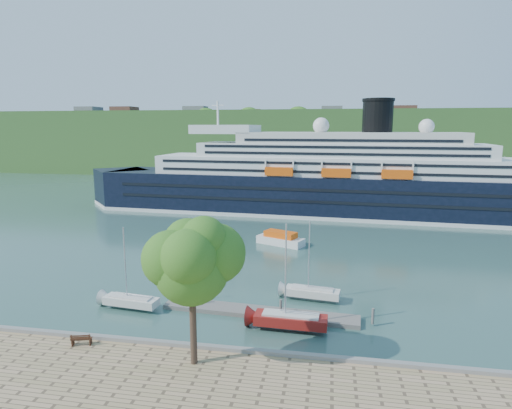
# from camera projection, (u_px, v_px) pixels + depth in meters

# --- Properties ---
(ground) EXTENTS (400.00, 400.00, 0.00)m
(ground) POSITION_uv_depth(u_px,v_px,m) (193.00, 358.00, 33.54)
(ground) COLOR #2C4F49
(ground) RESTS_ON ground
(far_hillside) EXTENTS (400.00, 50.00, 24.00)m
(far_hillside) POSITION_uv_depth(u_px,v_px,m) (306.00, 142.00, 171.96)
(far_hillside) COLOR #2B5221
(far_hillside) RESTS_ON ground
(quay_coping) EXTENTS (220.00, 0.50, 0.30)m
(quay_coping) POSITION_uv_depth(u_px,v_px,m) (192.00, 345.00, 33.14)
(quay_coping) COLOR slate
(quay_coping) RESTS_ON promenade
(cruise_ship) EXTENTS (105.22, 21.62, 23.46)m
(cruise_ship) POSITION_uv_depth(u_px,v_px,m) (320.00, 157.00, 87.87)
(cruise_ship) COLOR black
(cruise_ship) RESTS_ON ground
(park_bench) EXTENTS (1.74, 1.08, 1.04)m
(park_bench) POSITION_uv_depth(u_px,v_px,m) (82.00, 339.00, 33.44)
(park_bench) COLOR #4E2816
(park_bench) RESTS_ON promenade
(promenade_tree) EXTENTS (7.12, 7.12, 11.80)m
(promenade_tree) POSITION_uv_depth(u_px,v_px,m) (192.00, 286.00, 29.91)
(promenade_tree) COLOR #35631A
(promenade_tree) RESTS_ON promenade
(floating_pontoon) EXTENTS (19.22, 3.60, 0.42)m
(floating_pontoon) POSITION_uv_depth(u_px,v_px,m) (259.00, 312.00, 41.33)
(floating_pontoon) COLOR slate
(floating_pontoon) RESTS_ON ground
(sailboat_white_near) EXTENTS (6.30, 2.36, 7.95)m
(sailboat_white_near) POSITION_uv_depth(u_px,v_px,m) (129.00, 271.00, 41.87)
(sailboat_white_near) COLOR silver
(sailboat_white_near) RESTS_ON ground
(sailboat_red) EXTENTS (7.23, 2.26, 9.25)m
(sailboat_red) POSITION_uv_depth(u_px,v_px,m) (291.00, 281.00, 37.30)
(sailboat_red) COLOR maroon
(sailboat_red) RESTS_ON ground
(sailboat_white_far) EXTENTS (6.40, 2.50, 8.05)m
(sailboat_white_far) POSITION_uv_depth(u_px,v_px,m) (313.00, 263.00, 44.06)
(sailboat_white_far) COLOR silver
(sailboat_white_far) RESTS_ON ground
(tender_launch) EXTENTS (7.85, 5.35, 2.06)m
(tender_launch) POSITION_uv_depth(u_px,v_px,m) (281.00, 238.00, 65.79)
(tender_launch) COLOR #ED550D
(tender_launch) RESTS_ON ground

